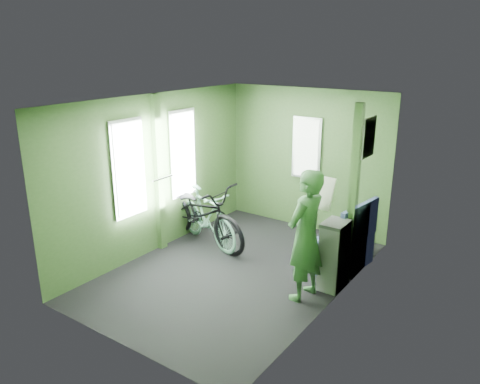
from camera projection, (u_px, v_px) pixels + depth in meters
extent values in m
plane|color=black|center=(236.00, 271.00, 6.36)|extent=(4.00, 4.00, 0.00)
cube|color=silver|center=(235.00, 100.00, 5.66)|extent=(2.80, 4.00, 0.02)
cube|color=#355527|center=(307.00, 160.00, 7.58)|extent=(2.80, 0.02, 2.30)
cube|color=#355527|center=(114.00, 242.00, 4.45)|extent=(2.80, 0.02, 2.30)
cube|color=#355527|center=(157.00, 174.00, 6.77)|extent=(0.02, 4.00, 2.30)
cube|color=#355527|center=(337.00, 211.00, 5.25)|extent=(0.02, 4.00, 2.30)
cube|color=#355527|center=(159.00, 174.00, 6.75)|extent=(0.08, 0.12, 2.30)
cube|color=silver|center=(129.00, 169.00, 6.26)|extent=(0.02, 0.56, 1.34)
cube|color=silver|center=(184.00, 154.00, 7.12)|extent=(0.02, 0.56, 1.34)
cube|color=white|center=(127.00, 130.00, 6.09)|extent=(0.00, 0.12, 0.12)
cube|color=white|center=(183.00, 119.00, 6.95)|extent=(0.00, 0.12, 0.12)
cylinder|color=silver|center=(163.00, 178.00, 6.73)|extent=(0.03, 0.40, 0.03)
cube|color=#355527|center=(353.00, 197.00, 5.75)|extent=(0.10, 0.10, 2.30)
cube|color=white|center=(369.00, 137.00, 5.75)|extent=(0.02, 0.40, 0.50)
cube|color=silver|center=(306.00, 148.00, 7.48)|extent=(0.50, 0.02, 1.00)
imported|color=black|center=(202.00, 243.00, 7.26)|extent=(2.03, 1.20, 1.08)
imported|color=#7BBDA6|center=(207.00, 244.00, 7.22)|extent=(1.55, 0.91, 0.91)
imported|color=#345F35|center=(305.00, 236.00, 5.48)|extent=(0.45, 0.63, 1.61)
cube|color=silver|center=(321.00, 193.00, 5.55)|extent=(0.33, 0.18, 0.38)
cube|color=gray|center=(334.00, 255.00, 5.79)|extent=(0.26, 0.37, 0.89)
cube|color=navy|center=(341.00, 252.00, 6.41)|extent=(0.62, 0.97, 0.45)
cube|color=navy|center=(360.00, 223.00, 6.14)|extent=(0.18, 0.91, 0.50)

